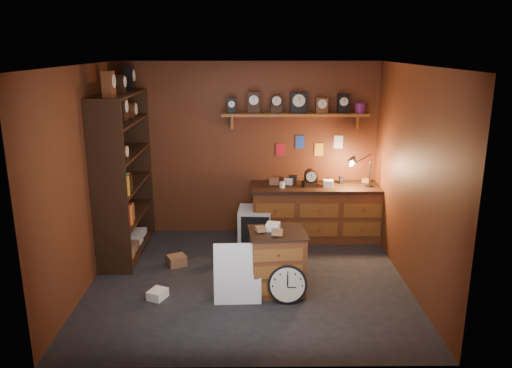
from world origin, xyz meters
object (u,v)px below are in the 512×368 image
(shelving_unit, at_px, (121,168))
(big_round_clock, at_px, (287,284))
(low_cabinet, at_px, (277,259))
(workbench, at_px, (317,209))

(shelving_unit, xyz_separation_m, big_round_clock, (2.25, -1.54, -1.03))
(shelving_unit, bearing_deg, big_round_clock, -34.47)
(shelving_unit, distance_m, low_cabinet, 2.62)
(shelving_unit, xyz_separation_m, workbench, (2.84, 0.49, -0.78))
(workbench, bearing_deg, big_round_clock, -106.29)
(workbench, height_order, low_cabinet, workbench)
(workbench, bearing_deg, shelving_unit, -170.13)
(shelving_unit, height_order, workbench, shelving_unit)
(workbench, xyz_separation_m, low_cabinet, (-0.70, -1.75, -0.05))
(shelving_unit, distance_m, big_round_clock, 2.91)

